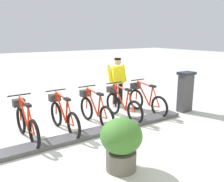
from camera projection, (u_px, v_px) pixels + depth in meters
ground_plane at (98, 133)px, 6.03m from camera, size 60.00×60.00×0.00m
dock_rail_base at (98, 132)px, 6.02m from camera, size 0.44×5.37×0.10m
payment_kiosk at (185, 91)px, 7.65m from camera, size 0.36×0.52×1.28m
bike_docked_0 at (146, 100)px, 7.55m from camera, size 1.72×0.54×1.02m
bike_docked_1 at (122, 104)px, 7.06m from camera, size 1.72×0.54×1.02m
bike_docked_2 at (95, 109)px, 6.58m from camera, size 1.72×0.54×1.02m
bike_docked_3 at (63, 115)px, 6.09m from camera, size 1.72×0.54×1.02m
bike_docked_4 at (26, 122)px, 5.60m from camera, size 1.72×0.54×1.02m
worker_near_rack at (118, 80)px, 8.13m from camera, size 0.57×0.69×1.66m
planter_bush at (121, 142)px, 4.32m from camera, size 0.76×0.76×0.97m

